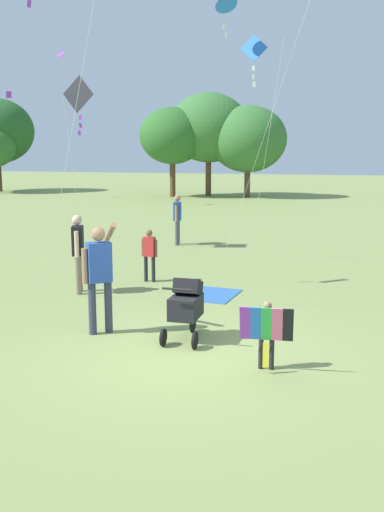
{
  "coord_description": "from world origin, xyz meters",
  "views": [
    {
      "loc": [
        2.19,
        -8.2,
        3.11
      ],
      "look_at": [
        -0.18,
        1.18,
        1.3
      ],
      "focal_mm": 41.09,
      "sensor_mm": 36.0,
      "label": 1
    }
  ],
  "objects_px": {
    "person_red_shirt": "(149,251)",
    "person_couple_left": "(78,247)",
    "person_sitting_far": "(177,216)",
    "kite_green_novelty": "(78,98)",
    "kite_blue_high": "(227,8)",
    "stroller": "(186,304)",
    "kite_orange_delta": "(255,59)",
    "picnic_blanket": "(208,294)",
    "child_with_butterfly_kite": "(267,329)",
    "person_adult_flyer": "(99,270)"
  },
  "relations": [
    {
      "from": "kite_blue_high",
      "to": "kite_green_novelty",
      "type": "bearing_deg",
      "value": -177.25
    },
    {
      "from": "kite_blue_high",
      "to": "child_with_butterfly_kite",
      "type": "bearing_deg",
      "value": -75.14
    },
    {
      "from": "kite_blue_high",
      "to": "person_sitting_far",
      "type": "xyz_separation_m",
      "value": [
        -1.87,
        1.61,
        -5.81
      ]
    },
    {
      "from": "picnic_blanket",
      "to": "person_couple_left",
      "type": "bearing_deg",
      "value": -169.44
    },
    {
      "from": "child_with_butterfly_kite",
      "to": "stroller",
      "type": "height_order",
      "value": "stroller"
    },
    {
      "from": "person_adult_flyer",
      "to": "person_couple_left",
      "type": "bearing_deg",
      "value": 121.94
    },
    {
      "from": "person_adult_flyer",
      "to": "person_couple_left",
      "type": "relative_size",
      "value": 1.12
    },
    {
      "from": "kite_blue_high",
      "to": "person_couple_left",
      "type": "distance_m",
      "value": 7.95
    },
    {
      "from": "person_sitting_far",
      "to": "person_couple_left",
      "type": "distance_m",
      "value": 6.63
    },
    {
      "from": "child_with_butterfly_kite",
      "to": "stroller",
      "type": "distance_m",
      "value": 1.76
    },
    {
      "from": "person_adult_flyer",
      "to": "stroller",
      "type": "height_order",
      "value": "person_adult_flyer"
    },
    {
      "from": "child_with_butterfly_kite",
      "to": "person_sitting_far",
      "type": "height_order",
      "value": "person_sitting_far"
    },
    {
      "from": "kite_orange_delta",
      "to": "person_couple_left",
      "type": "relative_size",
      "value": 3.66
    },
    {
      "from": "person_adult_flyer",
      "to": "person_sitting_far",
      "type": "xyz_separation_m",
      "value": [
        -1.19,
        9.09,
        -0.15
      ]
    },
    {
      "from": "kite_green_novelty",
      "to": "picnic_blanket",
      "type": "height_order",
      "value": "kite_green_novelty"
    },
    {
      "from": "stroller",
      "to": "kite_blue_high",
      "type": "relative_size",
      "value": 0.15
    },
    {
      "from": "kite_green_novelty",
      "to": "kite_blue_high",
      "type": "distance_m",
      "value": 4.89
    },
    {
      "from": "picnic_blanket",
      "to": "kite_orange_delta",
      "type": "bearing_deg",
      "value": 88.08
    },
    {
      "from": "kite_orange_delta",
      "to": "kite_green_novelty",
      "type": "distance_m",
      "value": 5.17
    },
    {
      "from": "kite_orange_delta",
      "to": "child_with_butterfly_kite",
      "type": "bearing_deg",
      "value": -80.17
    },
    {
      "from": "person_adult_flyer",
      "to": "person_red_shirt",
      "type": "bearing_deg",
      "value": 95.98
    },
    {
      "from": "person_couple_left",
      "to": "kite_green_novelty",
      "type": "bearing_deg",
      "value": 113.71
    },
    {
      "from": "person_sitting_far",
      "to": "person_couple_left",
      "type": "xyz_separation_m",
      "value": [
        -0.35,
        -6.62,
        0.06
      ]
    },
    {
      "from": "kite_blue_high",
      "to": "person_sitting_far",
      "type": "relative_size",
      "value": 4.42
    },
    {
      "from": "child_with_butterfly_kite",
      "to": "kite_orange_delta",
      "type": "xyz_separation_m",
      "value": [
        -1.55,
        8.97,
        4.9
      ]
    },
    {
      "from": "kite_orange_delta",
      "to": "picnic_blanket",
      "type": "height_order",
      "value": "kite_orange_delta"
    },
    {
      "from": "person_adult_flyer",
      "to": "picnic_blanket",
      "type": "relative_size",
      "value": 1.48
    },
    {
      "from": "kite_orange_delta",
      "to": "picnic_blanket",
      "type": "xyz_separation_m",
      "value": [
        -0.17,
        -4.99,
        -5.5
      ]
    },
    {
      "from": "stroller",
      "to": "person_couple_left",
      "type": "relative_size",
      "value": 0.64
    },
    {
      "from": "person_adult_flyer",
      "to": "person_couple_left",
      "type": "distance_m",
      "value": 2.92
    },
    {
      "from": "person_sitting_far",
      "to": "kite_green_novelty",
      "type": "bearing_deg",
      "value": -143.5
    },
    {
      "from": "child_with_butterfly_kite",
      "to": "kite_orange_delta",
      "type": "distance_m",
      "value": 10.34
    },
    {
      "from": "stroller",
      "to": "kite_green_novelty",
      "type": "xyz_separation_m",
      "value": [
        -5.14,
        7.25,
        3.88
      ]
    },
    {
      "from": "child_with_butterfly_kite",
      "to": "kite_orange_delta",
      "type": "bearing_deg",
      "value": 99.83
    },
    {
      "from": "person_adult_flyer",
      "to": "kite_blue_high",
      "type": "height_order",
      "value": "kite_blue_high"
    },
    {
      "from": "child_with_butterfly_kite",
      "to": "kite_green_novelty",
      "type": "relative_size",
      "value": 0.19
    },
    {
      "from": "person_adult_flyer",
      "to": "kite_orange_delta",
      "type": "bearing_deg",
      "value": 80.25
    },
    {
      "from": "kite_orange_delta",
      "to": "kite_green_novelty",
      "type": "relative_size",
      "value": 1.2
    },
    {
      "from": "person_adult_flyer",
      "to": "kite_orange_delta",
      "type": "relative_size",
      "value": 0.31
    },
    {
      "from": "person_red_shirt",
      "to": "picnic_blanket",
      "type": "xyz_separation_m",
      "value": [
        1.61,
        -0.88,
        -0.72
      ]
    },
    {
      "from": "stroller",
      "to": "picnic_blanket",
      "type": "bearing_deg",
      "value": 95.57
    },
    {
      "from": "kite_blue_high",
      "to": "person_sitting_far",
      "type": "distance_m",
      "value": 6.32
    },
    {
      "from": "person_red_shirt",
      "to": "person_couple_left",
      "type": "xyz_separation_m",
      "value": [
        -1.14,
        -1.39,
        0.27
      ]
    },
    {
      "from": "kite_orange_delta",
      "to": "person_red_shirt",
      "type": "distance_m",
      "value": 6.55
    },
    {
      "from": "kite_blue_high",
      "to": "person_couple_left",
      "type": "xyz_separation_m",
      "value": [
        -2.22,
        -5.0,
        -5.76
      ]
    },
    {
      "from": "kite_orange_delta",
      "to": "kite_blue_high",
      "type": "bearing_deg",
      "value": -144.44
    },
    {
      "from": "person_couple_left",
      "to": "kite_blue_high",
      "type": "bearing_deg",
      "value": 66.08
    },
    {
      "from": "person_red_shirt",
      "to": "person_couple_left",
      "type": "bearing_deg",
      "value": -129.27
    },
    {
      "from": "person_red_shirt",
      "to": "person_sitting_far",
      "type": "distance_m",
      "value": 5.29
    },
    {
      "from": "child_with_butterfly_kite",
      "to": "person_adult_flyer",
      "type": "distance_m",
      "value": 3.13
    }
  ]
}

